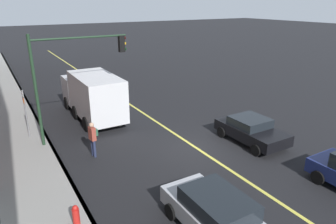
{
  "coord_description": "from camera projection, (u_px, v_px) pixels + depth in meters",
  "views": [
    {
      "loc": [
        -11.89,
        8.8,
        7.28
      ],
      "look_at": [
        0.54,
        1.42,
        2.11
      ],
      "focal_mm": 33.11,
      "sensor_mm": 36.0,
      "label": 1
    }
  ],
  "objects": [
    {
      "name": "sidewalk_slab",
      "position": [
        37.0,
        191.0,
        12.49
      ],
      "size": [
        80.0,
        2.83,
        0.15
      ],
      "primitive_type": "cube",
      "color": "gray",
      "rests_on": "ground"
    },
    {
      "name": "ground",
      "position": [
        196.0,
        148.0,
        16.3
      ],
      "size": [
        200.0,
        200.0,
        0.0
      ],
      "primitive_type": "plane",
      "color": "black"
    },
    {
      "name": "lane_stripe_center",
      "position": [
        196.0,
        148.0,
        16.3
      ],
      "size": [
        80.0,
        0.16,
        0.01
      ],
      "primitive_type": "cube",
      "color": "#D8CC4C",
      "rests_on": "ground"
    },
    {
      "name": "car_silver",
      "position": [
        218.0,
        216.0,
        9.97
      ],
      "size": [
        4.53,
        1.96,
        1.49
      ],
      "color": "#A8AAB2",
      "rests_on": "ground"
    },
    {
      "name": "curb_edge",
      "position": [
        71.0,
        182.0,
        13.13
      ],
      "size": [
        80.0,
        0.16,
        0.15
      ],
      "primitive_type": "cube",
      "color": "slate",
      "rests_on": "ground"
    },
    {
      "name": "street_sign_post",
      "position": [
        25.0,
        111.0,
        16.79
      ],
      "size": [
        0.6,
        0.08,
        2.85
      ],
      "color": "slate",
      "rests_on": "ground"
    },
    {
      "name": "pedestrian_with_backpack",
      "position": [
        93.0,
        137.0,
        15.13
      ],
      "size": [
        0.45,
        0.4,
        1.79
      ],
      "color": "#262D4C",
      "rests_on": "ground"
    },
    {
      "name": "truck_white",
      "position": [
        93.0,
        95.0,
        20.03
      ],
      "size": [
        6.84,
        2.48,
        3.0
      ],
      "color": "silver",
      "rests_on": "ground"
    },
    {
      "name": "car_black",
      "position": [
        251.0,
        130.0,
        16.82
      ],
      "size": [
        3.98,
        2.11,
        1.36
      ],
      "color": "black",
      "rests_on": "ground"
    },
    {
      "name": "fire_hydrant",
      "position": [
        76.0,
        217.0,
        10.36
      ],
      "size": [
        0.24,
        0.24,
        0.94
      ],
      "color": "red",
      "rests_on": "ground"
    },
    {
      "name": "traffic_light_mast",
      "position": [
        73.0,
        68.0,
        15.97
      ],
      "size": [
        0.28,
        5.02,
        5.85
      ],
      "color": "#1E3823",
      "rests_on": "ground"
    }
  ]
}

